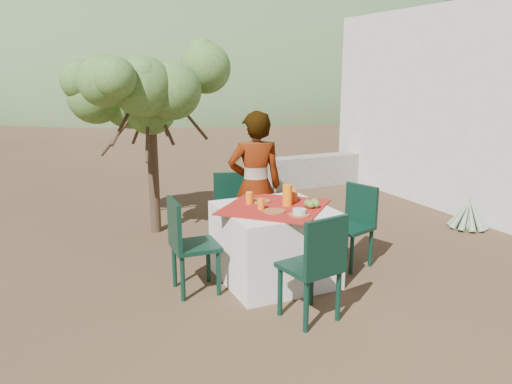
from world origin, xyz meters
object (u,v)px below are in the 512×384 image
Objects in this scene: shrub_tree at (154,101)px; guesthouse at (491,104)px; table at (274,243)px; chair_far at (233,208)px; juice_pitcher at (287,195)px; chair_right at (354,221)px; chair_near at (316,264)px; agave at (469,215)px; person at (255,186)px; chair_left at (187,241)px.

shrub_tree is 0.51× the size of guesthouse.
table is 2.54m from shrub_tree.
table is at bearing -72.40° from chair_far.
chair_far is 5.23m from guesthouse.
chair_far is at bearing 100.04° from juice_pitcher.
juice_pitcher is (0.18, -1.02, 0.37)m from chair_far.
shrub_tree is at bearing 134.27° from chair_far.
chair_right is at bearing 2.04° from juice_pitcher.
shrub_tree reaches higher than chair_right.
chair_near reaches higher than agave.
juice_pitcher reaches higher than agave.
chair_near is 1.07× the size of chair_right.
juice_pitcher is (0.05, -0.66, 0.04)m from person.
chair_far is at bearing -169.82° from guesthouse.
guesthouse reaches higher than agave.
guesthouse reaches higher than chair_right.
person is 1.83m from shrub_tree.
chair_far is at bearing -100.69° from chair_near.
table is 0.78m from person.
table is 0.79× the size of person.
table is at bearing 170.67° from juice_pitcher.
juice_pitcher is (-2.97, -0.45, 0.68)m from agave.
chair_right is at bearing -29.48° from chair_far.
agave is 3.08m from juice_pitcher.
table is 2.35× the size of agave.
chair_near is 1.02× the size of chair_left.
chair_near is 0.44× the size of shrub_tree.
chair_left is 4.35× the size of juice_pitcher.
person reaches higher than chair_right.
juice_pitcher reaches higher than table.
table reaches higher than agave.
shrub_tree is (-1.63, 2.07, 1.20)m from chair_right.
guesthouse is (5.08, 2.83, 0.98)m from chair_near.
shrub_tree is at bearing 156.36° from agave.
juice_pitcher is (0.79, -2.10, -0.82)m from shrub_tree.
person is (0.13, -0.36, 0.32)m from chair_far.
table is 6.19× the size of juice_pitcher.
table is 1.39× the size of chair_near.
chair_left is at bearing 45.56° from person.
agave is at bearing 83.85° from chair_right.
chair_far is 1.62× the size of agave.
shrub_tree is 4.38m from agave.
chair_far reaches higher than chair_right.
chair_left is 0.55× the size of person.
agave is at bearing -82.18° from chair_left.
guesthouse is at bearing -151.29° from person.
chair_near is at bearing -156.85° from agave.
chair_near is 4.44× the size of juice_pitcher.
person reaches higher than chair_left.
guesthouse is at bearing -1.79° from shrub_tree.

